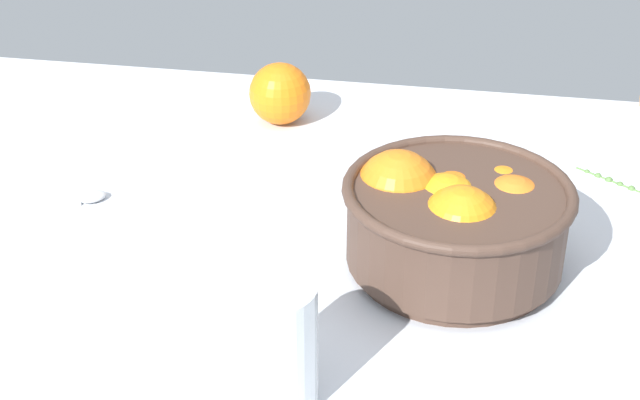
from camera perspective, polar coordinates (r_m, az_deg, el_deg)
ground_plane at (r=99.01cm, az=0.65°, el=-4.98°), size 138.19×98.26×3.00cm
fruit_bowl at (r=96.89cm, az=8.01°, el=-1.18°), size 23.05×23.05×11.54cm
juice_glass at (r=80.04cm, az=-2.93°, el=-8.96°), size 7.82×7.82×11.53cm
loose_orange_0 at (r=127.62cm, az=-2.39°, el=6.34°), size 8.23×8.23×8.23cm
spoon at (r=112.41cm, az=-14.72°, el=-0.28°), size 10.78×11.18×1.00cm
herb_sprig_1 at (r=119.50cm, az=16.91°, el=1.19°), size 7.49×5.37×0.93cm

